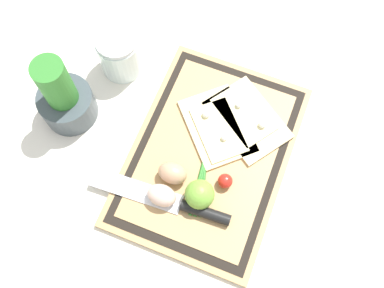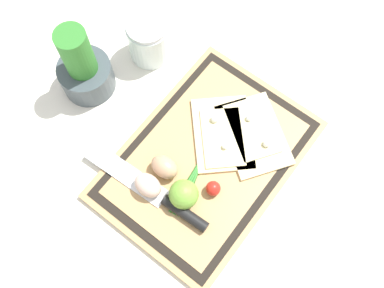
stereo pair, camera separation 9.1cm
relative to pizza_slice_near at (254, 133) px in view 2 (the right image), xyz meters
The scene contains 12 objects.
ground_plane 0.11m from the pizza_slice_near, 155.80° to the left, with size 6.00×6.00×0.00m, color silver.
cutting_board 0.11m from the pizza_slice_near, 155.80° to the left, with size 0.44×0.31×0.02m.
pizza_slice_near is the anchor object (origin of this frame).
pizza_slice_far 0.06m from the pizza_slice_near, 129.55° to the left, with size 0.20×0.20×0.02m.
knife 0.23m from the pizza_slice_near, 165.99° to the left, with size 0.05×0.29×0.02m.
egg_brown 0.20m from the pizza_slice_near, 150.84° to the left, with size 0.04×0.06×0.04m, color tan.
egg_pink 0.24m from the pizza_slice_near, 155.97° to the left, with size 0.04×0.06×0.04m, color beige.
lime 0.20m from the pizza_slice_near, behind, with size 0.06×0.06×0.06m, color #70A838.
cherry_tomato_red 0.15m from the pizza_slice_near, behind, with size 0.03×0.03×0.03m, color red.
scallion_bunch 0.11m from the pizza_slice_near, 152.54° to the left, with size 0.27×0.08×0.01m.
herb_pot 0.38m from the pizza_slice_near, 107.85° to the left, with size 0.11×0.11×0.19m.
sauce_jar 0.31m from the pizza_slice_near, 84.40° to the left, with size 0.09×0.09×0.11m.
Camera 2 is at (-0.26, -0.16, 0.88)m, focal length 42.00 mm.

